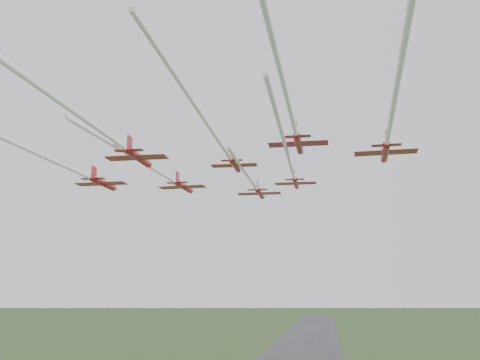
% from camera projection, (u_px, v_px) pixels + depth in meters
% --- Properties ---
extents(runway, '(38.00, 900.00, 0.04)m').
position_uv_depth(runway, '(305.00, 347.00, 285.02)').
color(runway, '#373639').
rests_on(runway, ground).
extents(jet_lead, '(9.45, 45.69, 2.84)m').
position_uv_depth(jet_lead, '(255.00, 185.00, 109.71)').
color(jet_lead, '#A8191E').
extents(jet_row2_left, '(9.31, 50.57, 2.76)m').
position_uv_depth(jet_row2_left, '(164.00, 175.00, 95.12)').
color(jet_row2_left, '#A8191E').
extents(jet_row2_right, '(7.78, 58.58, 2.34)m').
position_uv_depth(jet_row2_right, '(291.00, 164.00, 87.75)').
color(jet_row2_right, '#A8191E').
extents(jet_row3_left, '(9.11, 50.18, 2.73)m').
position_uv_depth(jet_row3_left, '(73.00, 170.00, 84.18)').
color(jet_row3_left, '#A8191E').
extents(jet_row3_mid, '(7.89, 58.00, 2.36)m').
position_uv_depth(jet_row3_mid, '(219.00, 141.00, 77.26)').
color(jet_row3_mid, '#A8191E').
extents(jet_row3_right, '(9.75, 56.19, 2.89)m').
position_uv_depth(jet_row3_right, '(389.00, 129.00, 72.24)').
color(jet_row3_right, '#A8191E').
extents(jet_row4_left, '(9.04, 47.25, 2.72)m').
position_uv_depth(jet_row4_left, '(113.00, 139.00, 68.93)').
color(jet_row4_left, '#A8191E').
extents(jet_row4_right, '(8.57, 62.44, 2.57)m').
position_uv_depth(jet_row4_right, '(289.00, 106.00, 61.79)').
color(jet_row4_right, '#A8191E').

